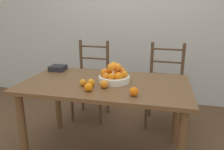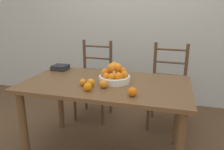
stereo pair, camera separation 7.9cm
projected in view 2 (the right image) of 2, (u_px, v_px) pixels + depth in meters
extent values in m
cube|color=beige|center=(135.00, 18.00, 3.26)|extent=(8.00, 0.06, 2.60)
cube|color=brown|center=(106.00, 84.00, 2.04)|extent=(1.54, 0.85, 0.03)
cylinder|color=brown|center=(24.00, 128.00, 2.01)|extent=(0.07, 0.07, 0.72)
cylinder|color=brown|center=(60.00, 100.00, 2.64)|extent=(0.07, 0.07, 0.72)
cylinder|color=brown|center=(178.00, 114.00, 2.29)|extent=(0.07, 0.07, 0.72)
cylinder|color=silver|center=(115.00, 79.00, 2.04)|extent=(0.29, 0.29, 0.05)
torus|color=silver|center=(115.00, 77.00, 2.03)|extent=(0.29, 0.29, 0.02)
sphere|color=orange|center=(124.00, 75.00, 2.00)|extent=(0.07, 0.07, 0.07)
sphere|color=orange|center=(122.00, 72.00, 2.07)|extent=(0.08, 0.08, 0.08)
sphere|color=orange|center=(118.00, 72.00, 2.11)|extent=(0.06, 0.06, 0.06)
sphere|color=orange|center=(110.00, 72.00, 2.10)|extent=(0.07, 0.07, 0.07)
sphere|color=orange|center=(105.00, 73.00, 2.05)|extent=(0.08, 0.08, 0.08)
sphere|color=orange|center=(106.00, 76.00, 1.97)|extent=(0.07, 0.07, 0.07)
sphere|color=orange|center=(111.00, 77.00, 1.94)|extent=(0.07, 0.07, 0.07)
sphere|color=orange|center=(118.00, 77.00, 1.94)|extent=(0.08, 0.08, 0.08)
sphere|color=orange|center=(118.00, 67.00, 2.00)|extent=(0.07, 0.07, 0.07)
sphere|color=orange|center=(114.00, 66.00, 2.02)|extent=(0.08, 0.08, 0.08)
sphere|color=orange|center=(112.00, 67.00, 1.98)|extent=(0.08, 0.08, 0.08)
sphere|color=orange|center=(83.00, 82.00, 1.94)|extent=(0.06, 0.06, 0.06)
sphere|color=orange|center=(91.00, 83.00, 1.92)|extent=(0.07, 0.07, 0.07)
sphere|color=orange|center=(103.00, 84.00, 1.88)|extent=(0.07, 0.07, 0.07)
sphere|color=orange|center=(88.00, 87.00, 1.81)|extent=(0.07, 0.07, 0.07)
sphere|color=orange|center=(133.00, 92.00, 1.69)|extent=(0.07, 0.07, 0.07)
cylinder|color=#513823|center=(75.00, 105.00, 2.84)|extent=(0.04, 0.04, 0.44)
cylinder|color=#513823|center=(102.00, 108.00, 2.73)|extent=(0.04, 0.04, 0.44)
cylinder|color=#513823|center=(85.00, 76.00, 3.09)|extent=(0.04, 0.04, 1.02)
cylinder|color=#513823|center=(111.00, 78.00, 2.98)|extent=(0.04, 0.04, 1.02)
cube|color=#513823|center=(93.00, 84.00, 2.88)|extent=(0.43, 0.41, 0.04)
cylinder|color=#513823|center=(98.00, 70.00, 3.01)|extent=(0.38, 0.03, 0.02)
cylinder|color=#513823|center=(97.00, 58.00, 2.96)|extent=(0.38, 0.03, 0.02)
cylinder|color=#513823|center=(97.00, 46.00, 2.92)|extent=(0.38, 0.03, 0.02)
cylinder|color=#513823|center=(148.00, 113.00, 2.60)|extent=(0.04, 0.04, 0.44)
cylinder|color=#513823|center=(181.00, 118.00, 2.48)|extent=(0.04, 0.04, 0.44)
cylinder|color=#513823|center=(154.00, 81.00, 2.85)|extent=(0.04, 0.04, 1.02)
cylinder|color=#513823|center=(184.00, 85.00, 2.73)|extent=(0.04, 0.04, 1.02)
cube|color=#513823|center=(167.00, 91.00, 2.64)|extent=(0.44, 0.42, 0.04)
cylinder|color=#513823|center=(169.00, 75.00, 2.76)|extent=(0.38, 0.04, 0.02)
cylinder|color=#513823|center=(170.00, 63.00, 2.71)|extent=(0.38, 0.04, 0.02)
cylinder|color=#513823|center=(171.00, 50.00, 2.67)|extent=(0.38, 0.04, 0.02)
cube|color=#232328|center=(60.00, 68.00, 2.46)|extent=(0.17, 0.15, 0.05)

